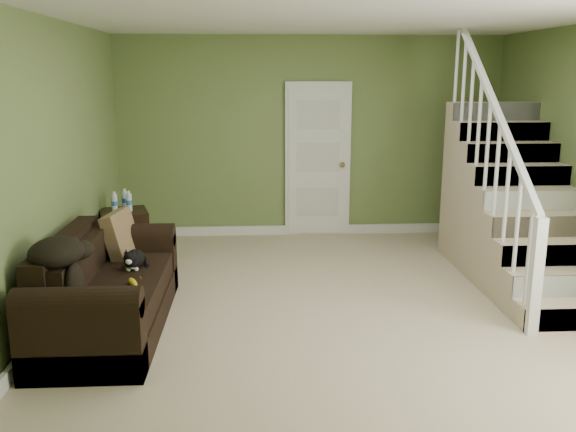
{
  "coord_description": "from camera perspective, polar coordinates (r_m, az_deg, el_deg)",
  "views": [
    {
      "loc": [
        -0.74,
        -5.23,
        2.12
      ],
      "look_at": [
        -0.43,
        0.25,
        0.83
      ],
      "focal_mm": 38.0,
      "sensor_mm": 36.0,
      "label": 1
    }
  ],
  "objects": [
    {
      "name": "wall_back",
      "position": [
        8.06,
        2.08,
        7.35
      ],
      "size": [
        5.0,
        0.04,
        2.6
      ],
      "primitive_type": "cube",
      "color": "olive",
      "rests_on": "floor"
    },
    {
      "name": "throw_blanket",
      "position": [
        4.82,
        -20.86,
        -3.17
      ],
      "size": [
        0.43,
        0.55,
        0.21
      ],
      "primitive_type": "ellipsoid",
      "rotation": [
        0.0,
        0.0,
        -0.09
      ],
      "color": "black",
      "rests_on": "sofa"
    },
    {
      "name": "sofa",
      "position": [
        5.41,
        -16.77,
        -6.99
      ],
      "size": [
        0.88,
        2.04,
        0.81
      ],
      "color": "black",
      "rests_on": "floor"
    },
    {
      "name": "banana",
      "position": [
        5.14,
        -14.33,
        -6.04
      ],
      "size": [
        0.13,
        0.2,
        0.06
      ],
      "primitive_type": "ellipsoid",
      "rotation": [
        0.0,
        0.0,
        0.44
      ],
      "color": "yellow",
      "rests_on": "sofa"
    },
    {
      "name": "baseboard_left",
      "position": [
        5.88,
        -20.3,
        -8.16
      ],
      "size": [
        0.04,
        5.5,
        0.12
      ],
      "primitive_type": "cube",
      "color": "white",
      "rests_on": "floor"
    },
    {
      "name": "floor",
      "position": [
        5.69,
        4.55,
        -8.71
      ],
      "size": [
        5.0,
        5.5,
        0.01
      ],
      "primitive_type": "cube",
      "color": "tan",
      "rests_on": "ground"
    },
    {
      "name": "ceiling",
      "position": [
        5.31,
        5.08,
        18.34
      ],
      "size": [
        5.0,
        5.5,
        0.01
      ],
      "primitive_type": "cube",
      "color": "white",
      "rests_on": "wall_back"
    },
    {
      "name": "wall_left",
      "position": [
        5.58,
        -21.61,
        3.82
      ],
      "size": [
        0.04,
        5.5,
        2.6
      ],
      "primitive_type": "cube",
      "color": "olive",
      "rests_on": "floor"
    },
    {
      "name": "throw_pillow",
      "position": [
        5.98,
        -15.31,
        -1.89
      ],
      "size": [
        0.31,
        0.52,
        0.5
      ],
      "primitive_type": "cube",
      "rotation": [
        0.0,
        -0.24,
        -0.16
      ],
      "color": "#4A341D",
      "rests_on": "sofa"
    },
    {
      "name": "staircase",
      "position": [
        6.94,
        20.1,
        0.07
      ],
      "size": [
        1.0,
        2.51,
        2.82
      ],
      "color": "tan",
      "rests_on": "floor"
    },
    {
      "name": "wall_front",
      "position": [
        2.72,
        12.83,
        -4.7
      ],
      "size": [
        5.0,
        0.04,
        2.6
      ],
      "primitive_type": "cube",
      "color": "olive",
      "rests_on": "floor"
    },
    {
      "name": "side_table",
      "position": [
        7.2,
        -14.99,
        -1.8
      ],
      "size": [
        0.62,
        0.62,
        0.84
      ],
      "rotation": [
        0.0,
        0.0,
        0.28
      ],
      "color": "black",
      "rests_on": "floor"
    },
    {
      "name": "door",
      "position": [
        8.06,
        2.81,
        5.24
      ],
      "size": [
        0.86,
        0.12,
        2.02
      ],
      "color": "white",
      "rests_on": "floor"
    },
    {
      "name": "cat",
      "position": [
        5.55,
        -14.22,
        -3.95
      ],
      "size": [
        0.21,
        0.45,
        0.22
      ],
      "rotation": [
        0.0,
        0.0,
        -0.04
      ],
      "color": "black",
      "rests_on": "sofa"
    },
    {
      "name": "baseboard_back",
      "position": [
        8.25,
        2.03,
        -1.27
      ],
      "size": [
        5.0,
        0.04,
        0.12
      ],
      "primitive_type": "cube",
      "color": "white",
      "rests_on": "floor"
    }
  ]
}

